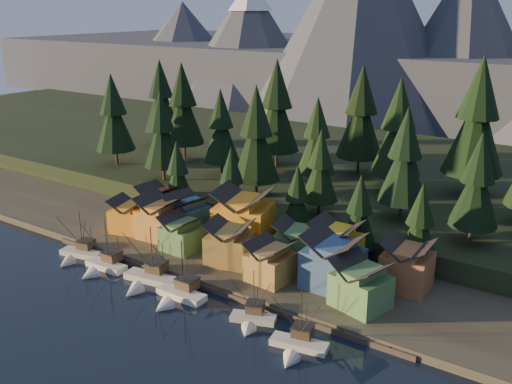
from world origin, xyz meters
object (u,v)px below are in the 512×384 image
Objects in this scene: boat_5 at (297,339)px; house_front_1 at (162,216)px; house_back_0 at (158,203)px; boat_1 at (102,260)px; boat_4 at (252,313)px; boat_3 at (177,288)px; boat_2 at (147,273)px; house_front_0 at (130,214)px; house_back_1 at (187,213)px; boat_0 at (77,249)px.

boat_5 is 1.11× the size of house_front_1.
boat_1 is at bearing -70.86° from house_back_0.
boat_5 reaches higher than boat_4.
boat_1 is at bearing 177.52° from boat_3.
boat_2 is (11.43, 0.74, -0.02)m from boat_1.
boat_4 is 10.37m from boat_5.
boat_2 is 24.32m from house_front_0.
house_front_0 is at bearing -175.51° from house_front_1.
house_back_1 is at bearing 126.17° from boat_3.
boat_4 is 1.04× the size of house_front_1.
boat_2 is 19.60m from house_front_1.
boat_4 is 1.07× the size of house_back_1.
house_back_0 reaches higher than boat_0.
house_back_0 is (-18.08, 22.60, 3.84)m from boat_2.
house_back_1 reaches higher than boat_4.
boat_5 is at bearing -13.34° from boat_2.
boat_1 is 22.31m from house_back_1.
boat_2 reaches higher than house_front_0.
boat_2 is at bearing 169.99° from boat_3.
boat_0 is 1.12× the size of house_front_1.
boat_2 is (20.19, -0.44, 0.22)m from boat_0.
boat_5 is (25.51, -1.71, -0.35)m from boat_3.
house_back_1 is at bearing 139.00° from boat_5.
boat_3 is at bearing -42.56° from house_back_1.
boat_1 is 11.46m from boat_2.
boat_4 is (24.32, -0.64, -0.25)m from boat_2.
boat_3 is 1.25× the size of house_front_1.
boat_0 is 0.89× the size of boat_2.
boat_5 is (54.56, -3.67, -0.01)m from boat_0.
boat_5 is 48.69m from house_back_1.
boat_4 is 38.98m from house_front_1.
boat_3 is at bearing 163.10° from boat_4.
boat_2 is at bearing 163.47° from boat_5.
house_back_1 reaches higher than boat_0.
boat_2 is 1.39× the size of house_back_0.
house_front_1 is at bearing 46.83° from boat_0.
house_back_1 is (-42.08, 24.14, 4.14)m from boat_5.
boat_5 is at bearing -33.22° from house_front_0.
boat_2 is 1.21× the size of boat_4.
boat_5 is at bearing -4.59° from boat_1.
house_front_0 is (1.04, 14.19, 3.51)m from boat_0.
boat_3 is at bearing -3.67° from boat_1.
boat_0 is 0.89× the size of boat_3.
boat_2 is 1.26× the size of house_front_1.
boat_3 is 28.14m from house_back_1.
boat_4 is at bearing 154.43° from boat_5.
boat_2 is 34.52m from boat_5.
house_back_0 is (-42.40, 23.24, 4.09)m from boat_4.
house_front_0 is 0.97× the size of house_front_1.
boat_0 is at bearing -110.39° from house_back_1.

